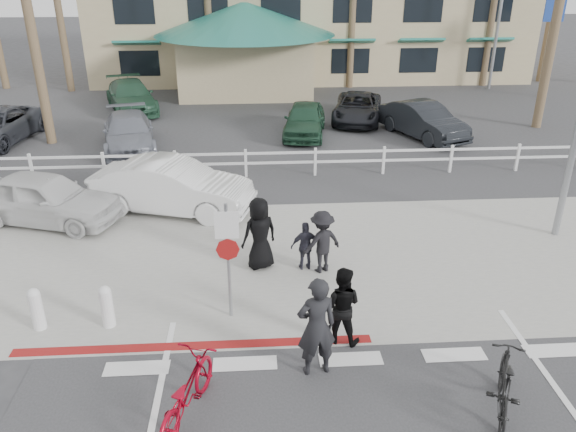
{
  "coord_description": "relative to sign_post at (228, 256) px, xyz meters",
  "views": [
    {
      "loc": [
        -1.74,
        -7.81,
        6.93
      ],
      "look_at": [
        -0.97,
        3.93,
        1.5
      ],
      "focal_mm": 35.0,
      "sensor_mm": 36.0,
      "label": 1
    }
  ],
  "objects": [
    {
      "name": "lot_car_1",
      "position": [
        -4.3,
        11.75,
        -0.77
      ],
      "size": [
        2.85,
        4.98,
        1.36
      ],
      "primitive_type": "imported",
      "rotation": [
        0.0,
        0.0,
        0.21
      ],
      "color": "slate",
      "rests_on": "ground"
    },
    {
      "name": "pedestrian_a",
      "position": [
        2.13,
        1.75,
        -0.66
      ],
      "size": [
        1.17,
        0.97,
        1.57
      ],
      "primitive_type": "imported",
      "rotation": [
        0.0,
        0.0,
        3.59
      ],
      "color": "black",
      "rests_on": "ground"
    },
    {
      "name": "info_sign",
      "position": [
        16.3,
        19.8,
        1.35
      ],
      "size": [
        1.2,
        0.16,
        5.6
      ],
      "primitive_type": null,
      "color": "navy",
      "rests_on": "ground"
    },
    {
      "name": "pedestrian_b",
      "position": [
        0.66,
        2.04,
        -0.54
      ],
      "size": [
        1.05,
        0.9,
        1.82
      ],
      "primitive_type": "imported",
      "rotation": [
        0.0,
        0.0,
        3.59
      ],
      "color": "black",
      "rests_on": "ground"
    },
    {
      "name": "rider_red",
      "position": [
        1.6,
        -1.88,
        -0.46
      ],
      "size": [
        0.8,
        0.6,
        1.98
      ],
      "primitive_type": "imported",
      "rotation": [
        0.0,
        0.0,
        3.33
      ],
      "color": "black",
      "rests_on": "ground"
    },
    {
      "name": "bike_red",
      "position": [
        -0.63,
        -2.86,
        -0.93
      ],
      "size": [
        1.3,
        2.11,
        1.05
      ],
      "primitive_type": "imported",
      "rotation": [
        0.0,
        0.0,
        2.81
      ],
      "color": "maroon",
      "rests_on": "ground"
    },
    {
      "name": "sidewalk_plaza",
      "position": [
        2.3,
        2.3,
        -1.44
      ],
      "size": [
        22.0,
        7.0,
        0.01
      ],
      "primitive_type": "cube",
      "color": "gray",
      "rests_on": "ground"
    },
    {
      "name": "bike_black",
      "position": [
        4.58,
        -3.07,
        -0.89
      ],
      "size": [
        1.19,
        1.91,
        1.11
      ],
      "primitive_type": "imported",
      "rotation": [
        0.0,
        0.0,
        2.75
      ],
      "color": "black",
      "rests_on": "ground"
    },
    {
      "name": "lot_car_2",
      "position": [
        2.78,
        13.17,
        -0.76
      ],
      "size": [
        2.28,
        4.29,
        1.39
      ],
      "primitive_type": "imported",
      "rotation": [
        0.0,
        0.0,
        -0.16
      ],
      "color": "#1D412D",
      "rests_on": "ground"
    },
    {
      "name": "lot_car_3",
      "position": [
        7.72,
        12.58,
        -0.73
      ],
      "size": [
        3.15,
        4.64,
        1.45
      ],
      "primitive_type": "imported",
      "rotation": [
        0.0,
        0.0,
        0.41
      ],
      "color": "black",
      "rests_on": "ground"
    },
    {
      "name": "rail_fence",
      "position": [
        2.8,
        8.3,
        -0.95
      ],
      "size": [
        29.4,
        0.16,
        1.0
      ],
      "primitive_type": null,
      "color": "silver",
      "rests_on": "ground"
    },
    {
      "name": "bollard_1",
      "position": [
        -3.9,
        -0.2,
        -0.97
      ],
      "size": [
        0.26,
        0.26,
        0.95
      ],
      "primitive_type": null,
      "color": "silver",
      "rests_on": "ground"
    },
    {
      "name": "lot_car_5",
      "position": [
        5.43,
        15.34,
        -0.83
      ],
      "size": [
        3.09,
        4.86,
        1.25
      ],
      "primitive_type": "imported",
      "rotation": [
        0.0,
        0.0,
        -0.24
      ],
      "color": "black",
      "rests_on": "ground"
    },
    {
      "name": "pedestrian_child",
      "position": [
        1.76,
        1.87,
        -0.83
      ],
      "size": [
        0.76,
        0.38,
        1.25
      ],
      "primitive_type": "imported",
      "rotation": [
        0.0,
        0.0,
        3.24
      ],
      "color": "#262530",
      "rests_on": "ground"
    },
    {
      "name": "car_white_sedan",
      "position": [
        -1.85,
        5.56,
        -0.67
      ],
      "size": [
        5.03,
        2.93,
        1.57
      ],
      "primitive_type": "imported",
      "rotation": [
        0.0,
        0.0,
        1.29
      ],
      "color": "silver",
      "rests_on": "ground"
    },
    {
      "name": "streetlight_1",
      "position": [
        14.3,
        21.8,
        3.3
      ],
      "size": [
        0.6,
        2.0,
        9.5
      ],
      "primitive_type": null,
      "color": "gray",
      "rests_on": "ground"
    },
    {
      "name": "lot_car_4",
      "position": [
        -5.36,
        17.94,
        -0.73
      ],
      "size": [
        3.53,
        5.35,
        1.44
      ],
      "primitive_type": "imported",
      "rotation": [
        0.0,
        0.0,
        0.33
      ],
      "color": "#264C37",
      "rests_on": "ground"
    },
    {
      "name": "bollard_0",
      "position": [
        -2.5,
        -0.2,
        -0.97
      ],
      "size": [
        0.26,
        0.26,
        0.95
      ],
      "primitive_type": null,
      "color": "silver",
      "rests_on": "ground"
    },
    {
      "name": "cross_street",
      "position": [
        2.3,
        6.3,
        -1.45
      ],
      "size": [
        40.0,
        5.0,
        0.01
      ],
      "primitive_type": "cube",
      "color": "#333335",
      "rests_on": "ground"
    },
    {
      "name": "car_red_compact",
      "position": [
        -5.38,
        5.03,
        -0.72
      ],
      "size": [
        4.63,
        2.93,
        1.47
      ],
      "primitive_type": "imported",
      "rotation": [
        0.0,
        0.0,
        1.27
      ],
      "color": "silver",
      "rests_on": "ground"
    },
    {
      "name": "sign_post",
      "position": [
        0.0,
        0.0,
        0.0
      ],
      "size": [
        0.5,
        0.1,
        2.9
      ],
      "primitive_type": null,
      "color": "gray",
      "rests_on": "ground"
    },
    {
      "name": "curb_red",
      "position": [
        -0.7,
        -1.0,
        -1.44
      ],
      "size": [
        7.0,
        0.25,
        0.02
      ],
      "primitive_type": "cube",
      "color": "maroon",
      "rests_on": "ground"
    },
    {
      "name": "ground",
      "position": [
        2.3,
        -2.2,
        -1.45
      ],
      "size": [
        140.0,
        140.0,
        0.0
      ],
      "primitive_type": "plane",
      "color": "#333335"
    },
    {
      "name": "rider_black",
      "position": [
        2.18,
        -0.97,
        -0.63
      ],
      "size": [
        0.96,
        0.85,
        1.63
      ],
      "primitive_type": "imported",
      "rotation": [
        0.0,
        0.0,
        2.79
      ],
      "color": "black",
      "rests_on": "ground"
    },
    {
      "name": "parking_lot",
      "position": [
        2.3,
        15.8,
        -1.45
      ],
      "size": [
        50.0,
        16.0,
        0.01
      ],
      "primitive_type": "cube",
      "color": "#333335",
      "rests_on": "ground"
    }
  ]
}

